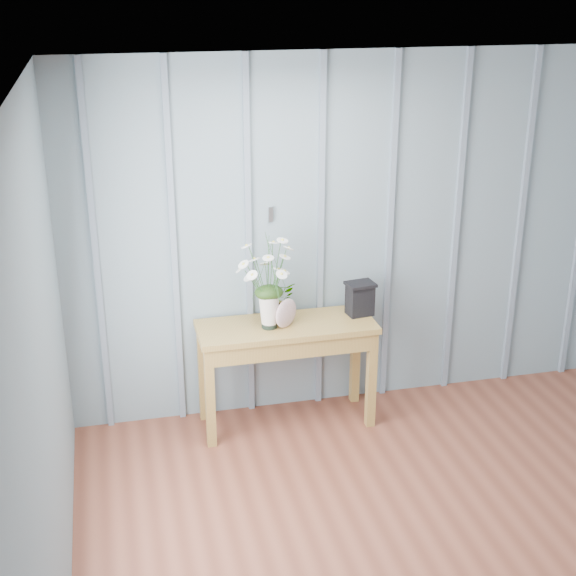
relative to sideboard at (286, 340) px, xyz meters
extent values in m
cube|color=gray|center=(0.55, 0.25, 0.61)|extent=(4.00, 0.01, 2.50)
cube|color=white|center=(0.55, -1.99, 1.86)|extent=(4.00, 4.50, 0.01)
cube|color=#A3A3A7|center=(-0.05, 0.24, 0.81)|extent=(0.03, 0.01, 0.10)
cube|color=gray|center=(-1.20, 0.24, 0.61)|extent=(0.04, 0.03, 2.50)
cube|color=gray|center=(-0.70, 0.24, 0.61)|extent=(0.04, 0.03, 2.50)
cube|color=gray|center=(-0.20, 0.24, 0.61)|extent=(0.04, 0.03, 2.50)
cube|color=gray|center=(0.30, 0.24, 0.61)|extent=(0.04, 0.03, 2.50)
cube|color=gray|center=(0.80, 0.24, 0.61)|extent=(0.04, 0.03, 2.50)
cube|color=gray|center=(1.30, 0.24, 0.61)|extent=(0.04, 0.03, 2.50)
cube|color=gray|center=(1.80, 0.24, 0.61)|extent=(0.04, 0.03, 2.50)
cube|color=olive|center=(0.00, 0.00, 0.09)|extent=(1.20, 0.45, 0.04)
cube|color=olive|center=(0.00, 0.00, 0.01)|extent=(1.13, 0.42, 0.12)
cube|color=olive|center=(-0.56, -0.18, -0.28)|extent=(0.06, 0.06, 0.71)
cube|color=olive|center=(0.55, -0.18, -0.28)|extent=(0.06, 0.06, 0.71)
cube|color=olive|center=(-0.56, 0.18, -0.28)|extent=(0.06, 0.06, 0.71)
cube|color=olive|center=(0.55, 0.18, -0.28)|extent=(0.06, 0.06, 0.71)
cylinder|color=black|center=(-0.12, -0.03, 0.15)|extent=(0.10, 0.10, 0.07)
cone|color=silver|center=(-0.12, -0.03, 0.25)|extent=(0.15, 0.15, 0.24)
ellipsoid|color=#1A3510|center=(-0.12, -0.03, 0.37)|extent=(0.19, 0.16, 0.10)
imported|color=#1A3510|center=(-0.04, 0.11, 0.25)|extent=(0.30, 0.28, 0.26)
ellipsoid|color=#96556A|center=(-0.01, -0.05, 0.21)|extent=(0.19, 0.16, 0.20)
cube|color=black|center=(0.53, 0.05, 0.22)|extent=(0.19, 0.15, 0.21)
cube|color=black|center=(0.53, 0.05, 0.34)|extent=(0.21, 0.17, 0.02)
camera|label=1|loc=(-1.12, -4.78, 2.31)|focal=50.00mm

